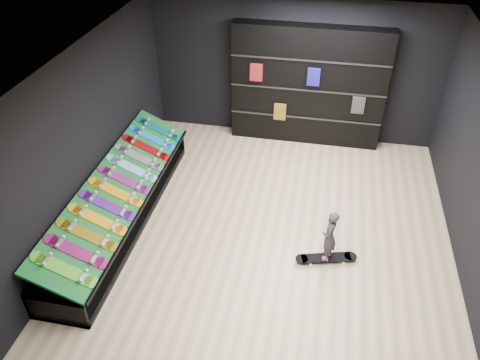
% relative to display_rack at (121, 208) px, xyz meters
% --- Properties ---
extents(floor, '(6.00, 7.00, 0.01)m').
position_rel_display_rack_xyz_m(floor, '(2.55, 0.00, -0.25)').
color(floor, beige).
rests_on(floor, ground).
extents(ceiling, '(6.00, 7.00, 0.01)m').
position_rel_display_rack_xyz_m(ceiling, '(2.55, 0.00, 2.75)').
color(ceiling, white).
rests_on(ceiling, ground).
extents(wall_back, '(6.00, 0.02, 3.00)m').
position_rel_display_rack_xyz_m(wall_back, '(2.55, 3.50, 1.25)').
color(wall_back, black).
rests_on(wall_back, ground).
extents(wall_left, '(0.02, 7.00, 3.00)m').
position_rel_display_rack_xyz_m(wall_left, '(-0.45, 0.00, 1.25)').
color(wall_left, black).
rests_on(wall_left, ground).
extents(display_rack, '(0.90, 4.50, 0.50)m').
position_rel_display_rack_xyz_m(display_rack, '(0.00, 0.00, 0.00)').
color(display_rack, black).
rests_on(display_rack, ground).
extents(turf_ramp, '(0.92, 4.50, 0.46)m').
position_rel_display_rack_xyz_m(turf_ramp, '(0.05, 0.00, 0.46)').
color(turf_ramp, '#0D561E').
rests_on(turf_ramp, display_rack).
extents(back_shelving, '(3.15, 0.37, 2.52)m').
position_rel_display_rack_xyz_m(back_shelving, '(2.86, 3.32, 1.01)').
color(back_shelving, black).
rests_on(back_shelving, ground).
extents(floor_skateboard, '(1.00, 0.47, 0.09)m').
position_rel_display_rack_xyz_m(floor_skateboard, '(3.54, -0.33, -0.21)').
color(floor_skateboard, black).
rests_on(floor_skateboard, ground).
extents(child, '(0.17, 0.22, 0.53)m').
position_rel_display_rack_xyz_m(child, '(3.54, -0.33, 0.11)').
color(child, black).
rests_on(child, floor_skateboard).
extents(display_board_0, '(0.93, 0.22, 0.50)m').
position_rel_display_rack_xyz_m(display_board_0, '(0.06, -1.90, 0.49)').
color(display_board_0, green).
rests_on(display_board_0, turf_ramp).
extents(display_board_1, '(0.93, 0.22, 0.50)m').
position_rel_display_rack_xyz_m(display_board_1, '(0.06, -1.55, 0.49)').
color(display_board_1, '#E5198C').
rests_on(display_board_1, turf_ramp).
extents(display_board_2, '(0.93, 0.22, 0.50)m').
position_rel_display_rack_xyz_m(display_board_2, '(0.06, -1.21, 0.49)').
color(display_board_2, yellow).
rests_on(display_board_2, turf_ramp).
extents(display_board_3, '(0.93, 0.22, 0.50)m').
position_rel_display_rack_xyz_m(display_board_3, '(0.06, -0.86, 0.49)').
color(display_board_3, orange).
rests_on(display_board_3, turf_ramp).
extents(display_board_4, '(0.93, 0.22, 0.50)m').
position_rel_display_rack_xyz_m(display_board_4, '(0.06, -0.52, 0.49)').
color(display_board_4, purple).
rests_on(display_board_4, turf_ramp).
extents(display_board_5, '(0.93, 0.22, 0.50)m').
position_rel_display_rack_xyz_m(display_board_5, '(0.06, -0.17, 0.49)').
color(display_board_5, yellow).
rests_on(display_board_5, turf_ramp).
extents(display_board_6, '(0.93, 0.22, 0.50)m').
position_rel_display_rack_xyz_m(display_board_6, '(0.06, 0.17, 0.49)').
color(display_board_6, '#2626BF').
rests_on(display_board_6, turf_ramp).
extents(display_board_7, '(0.93, 0.22, 0.50)m').
position_rel_display_rack_xyz_m(display_board_7, '(0.06, 0.52, 0.49)').
color(display_board_7, '#0CB2E5').
rests_on(display_board_7, turf_ramp).
extents(display_board_8, '(0.93, 0.22, 0.50)m').
position_rel_display_rack_xyz_m(display_board_8, '(0.06, 0.86, 0.49)').
color(display_board_8, black).
rests_on(display_board_8, turf_ramp).
extents(display_board_9, '(0.93, 0.22, 0.50)m').
position_rel_display_rack_xyz_m(display_board_9, '(0.06, 1.21, 0.49)').
color(display_board_9, red).
rests_on(display_board_9, turf_ramp).
extents(display_board_10, '(0.93, 0.22, 0.50)m').
position_rel_display_rack_xyz_m(display_board_10, '(0.06, 1.55, 0.49)').
color(display_board_10, blue).
rests_on(display_board_10, turf_ramp).
extents(display_board_11, '(0.93, 0.22, 0.50)m').
position_rel_display_rack_xyz_m(display_board_11, '(0.06, 1.90, 0.49)').
color(display_board_11, '#0C8C99').
rests_on(display_board_11, turf_ramp).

